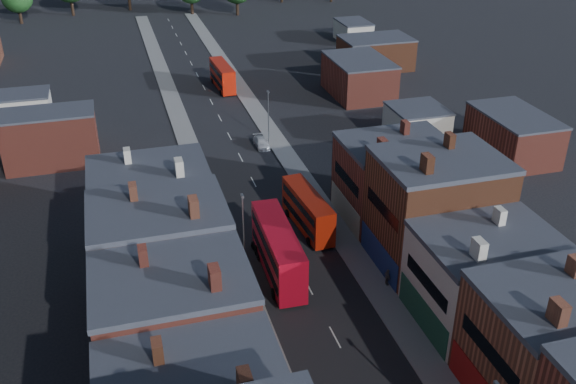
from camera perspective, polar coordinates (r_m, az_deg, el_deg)
pavement_west at (r=85.74m, az=-7.63°, el=0.97°), size 3.00×200.00×0.12m
pavement_east at (r=88.20m, az=0.72°, el=2.04°), size 3.00×200.00×0.12m
lamp_post_2 at (r=66.38m, az=-4.00°, el=-2.85°), size 0.25×0.70×8.12m
lamp_post_3 at (r=94.88m, az=-1.76°, el=7.01°), size 0.25×0.70×8.12m
bus_0 at (r=65.38m, az=-0.89°, el=-5.16°), size 3.41×12.57×5.40m
bus_1 at (r=73.33m, az=1.76°, el=-1.62°), size 3.27×10.66×4.53m
bus_2 at (r=119.70m, az=-5.85°, el=10.26°), size 3.04×10.74×4.60m
car_2 at (r=69.77m, az=-2.26°, el=-5.15°), size 1.93×3.95×1.08m
car_3 at (r=95.10m, az=-2.38°, el=4.41°), size 1.86×4.51×1.30m
ped_3 at (r=65.48m, az=8.82°, el=-7.49°), size 0.52×1.07×1.80m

